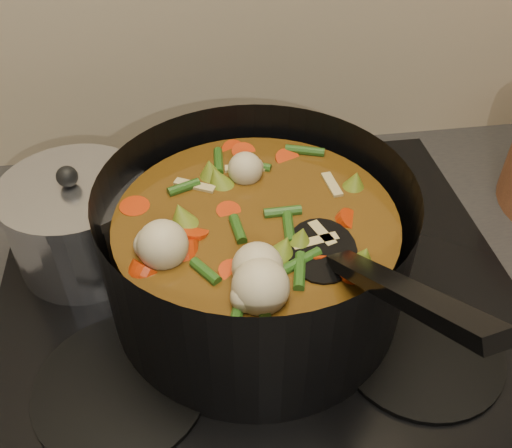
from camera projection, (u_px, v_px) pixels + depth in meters
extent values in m
cube|color=black|center=(257.00, 303.00, 0.73)|extent=(2.64, 0.64, 0.05)
cube|color=black|center=(257.00, 284.00, 0.71)|extent=(0.62, 0.54, 0.02)
cylinder|color=black|center=(121.00, 386.00, 0.58)|extent=(0.18, 0.18, 0.01)
cylinder|color=black|center=(419.00, 348.00, 0.62)|extent=(0.18, 0.18, 0.01)
cylinder|color=black|center=(127.00, 220.00, 0.78)|extent=(0.18, 0.18, 0.01)
cylinder|color=black|center=(354.00, 199.00, 0.81)|extent=(0.18, 0.18, 0.01)
cylinder|color=black|center=(256.00, 247.00, 0.62)|extent=(0.34, 0.34, 0.16)
cylinder|color=black|center=(256.00, 294.00, 0.68)|extent=(0.32, 0.32, 0.01)
cylinder|color=brown|center=(256.00, 256.00, 0.63)|extent=(0.30, 0.30, 0.12)
cylinder|color=red|center=(297.00, 216.00, 0.60)|extent=(0.03, 0.04, 0.03)
cylinder|color=red|center=(291.00, 181.00, 0.65)|extent=(0.05, 0.04, 0.03)
cylinder|color=red|center=(222.00, 161.00, 0.68)|extent=(0.05, 0.05, 0.03)
cylinder|color=red|center=(202.00, 208.00, 0.61)|extent=(0.04, 0.04, 0.03)
cylinder|color=red|center=(174.00, 255.00, 0.56)|extent=(0.04, 0.04, 0.03)
cylinder|color=red|center=(252.00, 249.00, 0.56)|extent=(0.05, 0.05, 0.03)
cylinder|color=red|center=(314.00, 257.00, 0.56)|extent=(0.04, 0.04, 0.03)
cylinder|color=red|center=(361.00, 212.00, 0.61)|extent=(0.04, 0.04, 0.03)
cylinder|color=red|center=(285.00, 189.00, 0.64)|extent=(0.05, 0.05, 0.03)
cylinder|color=red|center=(229.00, 169.00, 0.67)|extent=(0.04, 0.05, 0.03)
cylinder|color=red|center=(217.00, 211.00, 0.61)|extent=(0.04, 0.03, 0.03)
cylinder|color=red|center=(189.00, 247.00, 0.57)|extent=(0.04, 0.05, 0.03)
sphere|color=beige|center=(322.00, 203.00, 0.60)|extent=(0.05, 0.05, 0.05)
sphere|color=beige|center=(225.00, 174.00, 0.63)|extent=(0.05, 0.05, 0.05)
sphere|color=beige|center=(210.00, 245.00, 0.55)|extent=(0.05, 0.05, 0.05)
sphere|color=beige|center=(322.00, 223.00, 0.57)|extent=(0.05, 0.05, 0.05)
cone|color=olive|center=(187.00, 260.00, 0.54)|extent=(0.04, 0.04, 0.04)
cone|color=olive|center=(305.00, 271.00, 0.53)|extent=(0.04, 0.04, 0.04)
cone|color=olive|center=(343.00, 202.00, 0.61)|extent=(0.04, 0.04, 0.04)
cone|color=olive|center=(264.00, 161.00, 0.66)|extent=(0.04, 0.04, 0.04)
cone|color=olive|center=(176.00, 191.00, 0.62)|extent=(0.04, 0.04, 0.04)
cone|color=olive|center=(191.00, 263.00, 0.54)|extent=(0.04, 0.04, 0.04)
cone|color=olive|center=(310.00, 269.00, 0.53)|extent=(0.04, 0.04, 0.04)
cylinder|color=#295318|center=(279.00, 189.00, 0.63)|extent=(0.01, 0.04, 0.01)
cylinder|color=#295318|center=(222.00, 157.00, 0.67)|extent=(0.04, 0.04, 0.01)
cylinder|color=#295318|center=(175.00, 198.00, 0.61)|extent=(0.05, 0.02, 0.01)
cylinder|color=#295318|center=(196.00, 241.00, 0.56)|extent=(0.03, 0.04, 0.01)
cylinder|color=#295318|center=(251.00, 249.00, 0.56)|extent=(0.03, 0.04, 0.01)
cylinder|color=#295318|center=(342.00, 271.00, 0.53)|extent=(0.05, 0.02, 0.01)
cylinder|color=#295318|center=(343.00, 209.00, 0.60)|extent=(0.04, 0.04, 0.01)
cylinder|color=#295318|center=(290.00, 180.00, 0.64)|extent=(0.01, 0.04, 0.01)
cylinder|color=#295318|center=(241.00, 187.00, 0.63)|extent=(0.04, 0.04, 0.01)
cylinder|color=#295318|center=(158.00, 192.00, 0.62)|extent=(0.05, 0.02, 0.01)
cylinder|color=#295318|center=(176.00, 248.00, 0.56)|extent=(0.03, 0.04, 0.01)
cylinder|color=#295318|center=(247.00, 264.00, 0.54)|extent=(0.03, 0.04, 0.01)
cube|color=tan|center=(178.00, 229.00, 0.58)|extent=(0.05, 0.01, 0.00)
cube|color=tan|center=(283.00, 270.00, 0.54)|extent=(0.02, 0.05, 0.00)
cube|color=tan|center=(327.00, 198.00, 0.62)|extent=(0.05, 0.03, 0.00)
cube|color=tan|center=(226.00, 173.00, 0.65)|extent=(0.04, 0.04, 0.00)
cube|color=tan|center=(183.00, 241.00, 0.57)|extent=(0.03, 0.05, 0.00)
ellipsoid|color=black|center=(321.00, 251.00, 0.56)|extent=(0.09, 0.10, 0.01)
cube|color=black|center=(400.00, 291.00, 0.44)|extent=(0.06, 0.20, 0.12)
cylinder|color=silver|center=(81.00, 227.00, 0.69)|extent=(0.16, 0.16, 0.10)
cylinder|color=silver|center=(71.00, 189.00, 0.66)|extent=(0.17, 0.17, 0.01)
sphere|color=black|center=(67.00, 177.00, 0.64)|extent=(0.02, 0.02, 0.02)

